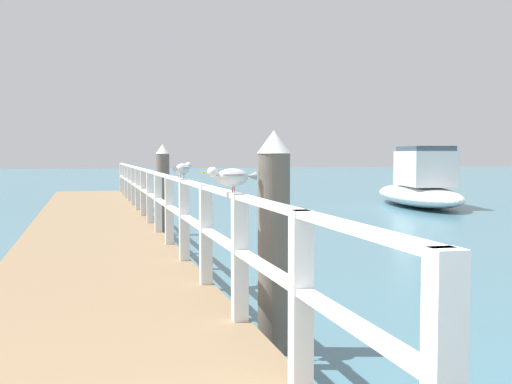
# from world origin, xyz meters

# --- Properties ---
(pier_deck) EXTENTS (2.34, 23.69, 0.38)m
(pier_deck) POSITION_xyz_m (0.00, 11.85, 0.19)
(pier_deck) COLOR #846B4C
(pier_deck) RESTS_ON ground_plane
(pier_railing) EXTENTS (0.12, 22.21, 1.03)m
(pier_railing) POSITION_xyz_m (1.09, 11.85, 1.01)
(pier_railing) COLOR white
(pier_railing) RESTS_ON pier_deck
(dock_piling_near) EXTENTS (0.29, 0.29, 1.93)m
(dock_piling_near) POSITION_xyz_m (1.47, 4.29, 0.98)
(dock_piling_near) COLOR #6B6056
(dock_piling_near) RESTS_ON ground_plane
(dock_piling_far) EXTENTS (0.29, 0.29, 1.93)m
(dock_piling_far) POSITION_xyz_m (1.47, 12.95, 0.98)
(dock_piling_far) COLOR #6B6056
(dock_piling_far) RESTS_ON ground_plane
(seagull_foreground) EXTENTS (0.48, 0.20, 0.21)m
(seagull_foreground) POSITION_xyz_m (1.08, 4.23, 1.54)
(seagull_foreground) COLOR white
(seagull_foreground) RESTS_ON pier_railing
(seagull_background) EXTENTS (0.30, 0.42, 0.21)m
(seagull_background) POSITION_xyz_m (1.09, 7.26, 1.54)
(seagull_background) COLOR white
(seagull_background) RESTS_ON pier_railing
(boat_3) EXTENTS (3.41, 7.04, 1.98)m
(boat_3) POSITION_xyz_m (10.59, 18.66, 0.66)
(boat_3) COLOR white
(boat_3) RESTS_ON ground_plane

